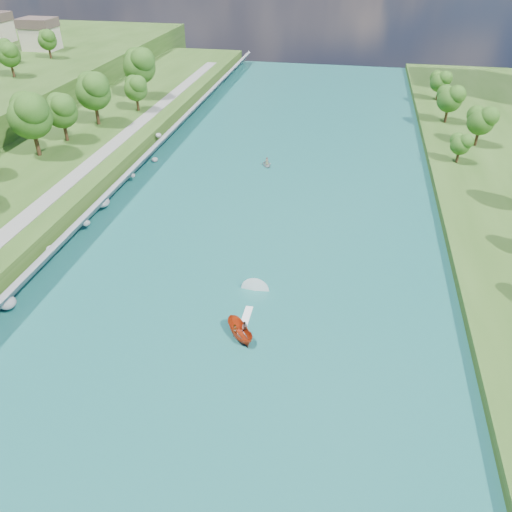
# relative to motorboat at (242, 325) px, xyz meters

# --- Properties ---
(ground) EXTENTS (260.00, 260.00, 0.00)m
(ground) POSITION_rel_motorboat_xyz_m (-2.48, -4.82, -0.89)
(ground) COLOR #2D5119
(ground) RESTS_ON ground
(river_water) EXTENTS (55.00, 240.00, 0.10)m
(river_water) POSITION_rel_motorboat_xyz_m (-2.48, 15.18, -0.84)
(river_water) COLOR #175950
(river_water) RESTS_ON ground
(ridge_west) EXTENTS (60.00, 120.00, 9.00)m
(ridge_west) POSITION_rel_motorboat_xyz_m (-84.98, 90.18, 3.61)
(ridge_west) COLOR #2D5119
(ridge_west) RESTS_ON ground
(riprap_bank) EXTENTS (4.69, 236.00, 4.41)m
(riprap_bank) POSITION_rel_motorboat_xyz_m (-28.34, 13.87, 0.92)
(riprap_bank) COLOR slate
(riprap_bank) RESTS_ON ground
(riverside_path) EXTENTS (3.00, 200.00, 0.10)m
(riverside_path) POSITION_rel_motorboat_xyz_m (-34.98, 15.18, 2.66)
(riverside_path) COLOR gray
(riverside_path) RESTS_ON berm_west
(ridge_houses) EXTENTS (29.50, 29.50, 8.40)m
(ridge_houses) POSITION_rel_motorboat_xyz_m (-91.15, 95.18, 12.42)
(ridge_houses) COLOR beige
(ridge_houses) RESTS_ON ridge_west
(trees_ridge) EXTENTS (16.38, 38.18, 9.20)m
(trees_ridge) POSITION_rel_motorboat_xyz_m (-74.82, 82.46, 12.37)
(trees_ridge) COLOR #154F15
(trees_ridge) RESTS_ON ridge_west
(motorboat) EXTENTS (4.30, 19.15, 2.03)m
(motorboat) POSITION_rel_motorboat_xyz_m (0.00, 0.00, 0.00)
(motorboat) COLOR #B9320E
(motorboat) RESTS_ON river_water
(raft) EXTENTS (2.98, 3.45, 1.68)m
(raft) POSITION_rel_motorboat_xyz_m (-5.47, 46.93, -0.41)
(raft) COLOR gray
(raft) RESTS_ON river_water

